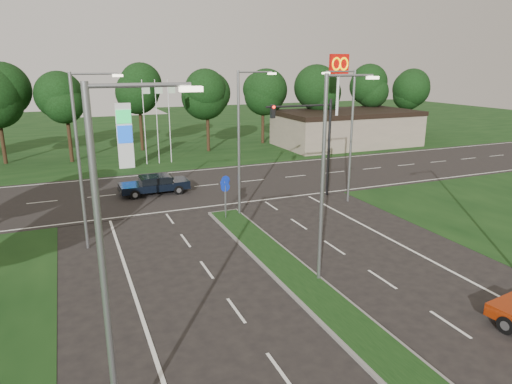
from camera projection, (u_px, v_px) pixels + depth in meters
name	position (u px, v px, depth m)	size (l,w,h in m)	color
ground	(391.00, 363.00, 14.76)	(160.00, 160.00, 0.00)	black
verge_far	(136.00, 134.00, 63.63)	(160.00, 50.00, 0.02)	black
cross_road	(194.00, 187.00, 36.09)	(160.00, 12.00, 0.02)	black
median_kerb	(326.00, 304.00, 18.30)	(2.00, 26.00, 0.12)	slate
commercial_building	(346.00, 128.00, 54.38)	(16.00, 9.00, 4.00)	gray
streetlight_median_near	(327.00, 170.00, 19.10)	(2.53, 0.22, 9.00)	gray
streetlight_median_far	(242.00, 136.00, 27.98)	(2.53, 0.22, 9.00)	gray
streetlight_left_near	(111.00, 259.00, 10.31)	(2.53, 0.22, 9.00)	gray
streetlight_left_far	(82.00, 153.00, 22.75)	(2.53, 0.22, 9.00)	gray
streetlight_right_far	(349.00, 130.00, 30.88)	(2.53, 0.22, 9.00)	gray
traffic_signal	(314.00, 133.00, 32.17)	(5.10, 0.42, 7.00)	black
median_signs	(225.00, 189.00, 28.87)	(1.16, 1.76, 2.38)	gray
gas_pylon	(127.00, 134.00, 41.86)	(5.80, 1.26, 8.00)	silver
mcdonalds_sign	(339.00, 78.00, 47.71)	(2.20, 0.47, 10.40)	silver
treeline_far	(153.00, 89.00, 48.44)	(6.00, 6.00, 9.90)	black
navy_sedan	(155.00, 184.00, 33.94)	(5.02, 2.17, 1.37)	black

